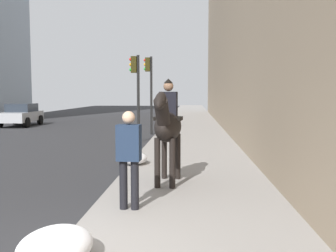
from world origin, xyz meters
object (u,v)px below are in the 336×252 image
(traffic_light_far_curb, at_px, (150,83))
(traffic_light_near_curb, at_px, (136,84))
(mounted_horse_near, at_px, (168,125))
(car_near_lane, at_px, (21,114))
(pedestrian_greeting, at_px, (129,153))

(traffic_light_far_curb, bearing_deg, traffic_light_near_curb, 175.49)
(traffic_light_near_curb, bearing_deg, traffic_light_far_curb, -4.51)
(traffic_light_far_curb, bearing_deg, mounted_horse_near, -171.98)
(car_near_lane, relative_size, traffic_light_near_curb, 1.06)
(mounted_horse_near, distance_m, pedestrian_greeting, 2.02)
(pedestrian_greeting, bearing_deg, traffic_light_near_curb, 11.41)
(car_near_lane, xyz_separation_m, traffic_light_near_curb, (-7.76, -8.57, 1.76))
(pedestrian_greeting, xyz_separation_m, car_near_lane, (17.92, 9.87, -0.35))
(mounted_horse_near, height_order, traffic_light_near_curb, traffic_light_near_curb)
(pedestrian_greeting, xyz_separation_m, traffic_light_far_curb, (13.29, 1.05, 1.55))
(mounted_horse_near, relative_size, car_near_lane, 0.59)
(traffic_light_near_curb, xyz_separation_m, traffic_light_far_curb, (3.13, -0.25, 0.14))
(mounted_horse_near, xyz_separation_m, car_near_lane, (16.00, 10.42, -0.67))
(car_near_lane, bearing_deg, pedestrian_greeting, 26.13)
(mounted_horse_near, bearing_deg, traffic_light_near_curb, -162.01)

